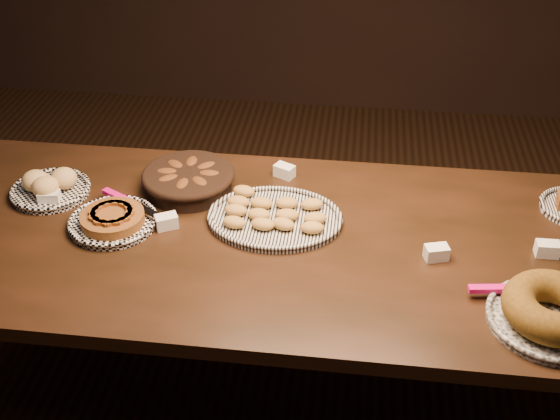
# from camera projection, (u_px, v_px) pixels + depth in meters

# --- Properties ---
(ground) EXTENTS (5.00, 5.00, 0.00)m
(ground) POSITION_uv_depth(u_px,v_px,m) (277.00, 396.00, 2.65)
(ground) COLOR black
(ground) RESTS_ON ground
(buffet_table) EXTENTS (2.40, 1.00, 0.75)m
(buffet_table) POSITION_uv_depth(u_px,v_px,m) (277.00, 255.00, 2.27)
(buffet_table) COLOR black
(buffet_table) RESTS_ON ground
(apple_tart_plate) EXTENTS (0.31, 0.31, 0.06)m
(apple_tart_plate) POSITION_uv_depth(u_px,v_px,m) (113.00, 220.00, 2.27)
(apple_tart_plate) COLOR white
(apple_tart_plate) RESTS_ON buffet_table
(madeleine_platter) EXTENTS (0.44, 0.36, 0.05)m
(madeleine_platter) POSITION_uv_depth(u_px,v_px,m) (274.00, 216.00, 2.29)
(madeleine_platter) COLOR black
(madeleine_platter) RESTS_ON buffet_table
(bundt_cake_plate) EXTENTS (0.38, 0.34, 0.11)m
(bundt_cake_plate) POSITION_uv_depth(u_px,v_px,m) (551.00, 311.00, 1.88)
(bundt_cake_plate) COLOR black
(bundt_cake_plate) RESTS_ON buffet_table
(croissant_basket) EXTENTS (0.37, 0.37, 0.08)m
(croissant_basket) POSITION_uv_depth(u_px,v_px,m) (188.00, 179.00, 2.43)
(croissant_basket) COLOR black
(croissant_basket) RESTS_ON buffet_table
(bread_roll_plate) EXTENTS (0.27, 0.27, 0.09)m
(bread_roll_plate) POSITION_uv_depth(u_px,v_px,m) (49.00, 186.00, 2.41)
(bread_roll_plate) COLOR white
(bread_roll_plate) RESTS_ON buffet_table
(tent_cards) EXTENTS (1.69, 0.48, 0.04)m
(tent_cards) POSITION_uv_depth(u_px,v_px,m) (290.00, 216.00, 2.28)
(tent_cards) COLOR white
(tent_cards) RESTS_ON buffet_table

